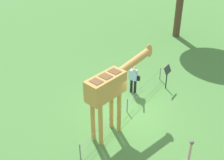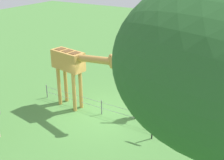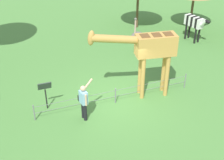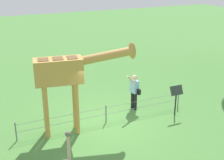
{
  "view_description": "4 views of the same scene",
  "coord_description": "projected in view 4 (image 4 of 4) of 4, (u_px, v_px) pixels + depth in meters",
  "views": [
    {
      "loc": [
        -9.69,
        -5.52,
        8.73
      ],
      "look_at": [
        -0.91,
        0.32,
        2.17
      ],
      "focal_mm": 47.81,
      "sensor_mm": 36.0,
      "label": 1
    },
    {
      "loc": [
        6.49,
        -9.86,
        6.87
      ],
      "look_at": [
        0.21,
        0.68,
        1.62
      ],
      "focal_mm": 45.1,
      "sensor_mm": 36.0,
      "label": 2
    },
    {
      "loc": [
        4.03,
        10.45,
        7.97
      ],
      "look_at": [
        0.53,
        1.07,
        1.85
      ],
      "focal_mm": 49.67,
      "sensor_mm": 36.0,
      "label": 3
    },
    {
      "loc": [
        -4.23,
        -10.01,
        5.96
      ],
      "look_at": [
        0.41,
        0.39,
        1.64
      ],
      "focal_mm": 48.79,
      "sensor_mm": 36.0,
      "label": 4
    }
  ],
  "objects": [
    {
      "name": "wire_fence",
      "position": [
        106.0,
        113.0,
        12.19
      ],
      "size": [
        7.05,
        0.05,
        0.75
      ],
      "color": "slate",
      "rests_on": "ground_plane"
    },
    {
      "name": "info_sign",
      "position": [
        176.0,
        94.0,
        12.54
      ],
      "size": [
        0.56,
        0.21,
        1.32
      ],
      "color": "black",
      "rests_on": "ground_plane"
    },
    {
      "name": "ground_plane",
      "position": [
        107.0,
        122.0,
        12.27
      ],
      "size": [
        60.0,
        60.0,
        0.0
      ],
      "primitive_type": "plane",
      "color": "#4C843D"
    },
    {
      "name": "giraffe",
      "position": [
        67.0,
        74.0,
        10.83
      ],
      "size": [
        3.78,
        1.07,
        3.35
      ],
      "color": "#C69347",
      "rests_on": "ground_plane"
    },
    {
      "name": "visitor",
      "position": [
        134.0,
        90.0,
        13.11
      ],
      "size": [
        0.65,
        0.57,
        1.7
      ],
      "color": "black",
      "rests_on": "ground_plane"
    }
  ]
}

